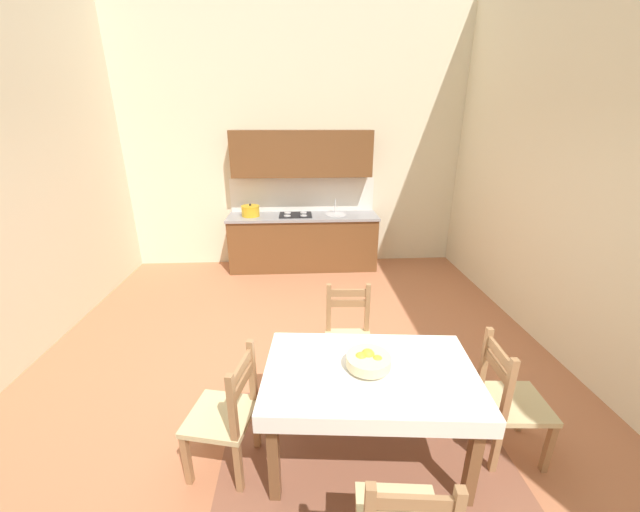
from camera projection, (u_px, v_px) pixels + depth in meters
name	position (u px, v px, depth m)	size (l,w,h in m)	color
ground_plane	(297.00, 378.00, 3.56)	(5.98, 6.82, 0.10)	#B7704C
wall_back	(294.00, 137.00, 5.79)	(5.98, 0.12, 4.17)	beige
wall_right	(627.00, 152.00, 2.97)	(0.12, 6.82, 4.17)	beige
area_rug	(368.00, 465.00, 2.59)	(2.10, 1.60, 0.01)	#8D5741
kitchen_cabinetry	(303.00, 217.00, 5.90)	(2.41, 0.63, 2.20)	brown
dining_table	(369.00, 386.00, 2.47)	(1.49, 0.99, 0.75)	brown
dining_chair_window_side	(510.00, 401.00, 2.58)	(0.45, 0.45, 0.93)	#D1BC89
dining_chair_kitchen_side	(348.00, 339.00, 3.32)	(0.44, 0.44, 0.93)	#D1BC89
dining_chair_tv_side	(226.00, 415.00, 2.45)	(0.50, 0.50, 0.93)	#D1BC89
fruit_bowl	(368.00, 360.00, 2.42)	(0.30, 0.30, 0.12)	beige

